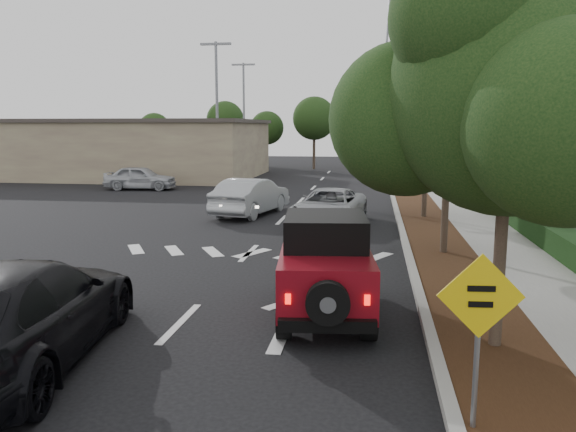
% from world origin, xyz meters
% --- Properties ---
extents(ground, '(120.00, 120.00, 0.00)m').
position_xyz_m(ground, '(0.00, 0.00, 0.00)').
color(ground, black).
rests_on(ground, ground).
extents(curb, '(0.20, 70.00, 0.15)m').
position_xyz_m(curb, '(4.60, 12.00, 0.07)').
color(curb, '#9E9B93').
rests_on(curb, ground).
extents(planting_strip, '(1.80, 70.00, 0.12)m').
position_xyz_m(planting_strip, '(5.60, 12.00, 0.06)').
color(planting_strip, black).
rests_on(planting_strip, ground).
extents(sidewalk, '(2.00, 70.00, 0.12)m').
position_xyz_m(sidewalk, '(7.50, 12.00, 0.06)').
color(sidewalk, gray).
rests_on(sidewalk, ground).
extents(hedge, '(0.80, 70.00, 0.80)m').
position_xyz_m(hedge, '(8.90, 12.00, 0.40)').
color(hedge, black).
rests_on(hedge, ground).
extents(commercial_building, '(22.00, 12.00, 4.00)m').
position_xyz_m(commercial_building, '(-16.00, 30.00, 2.00)').
color(commercial_building, '#816B59').
rests_on(commercial_building, ground).
extents(transmission_tower, '(7.00, 4.00, 28.00)m').
position_xyz_m(transmission_tower, '(6.00, 48.00, 0.00)').
color(transmission_tower, slate).
rests_on(transmission_tower, ground).
extents(street_tree_near, '(3.80, 3.80, 5.92)m').
position_xyz_m(street_tree_near, '(5.60, -0.50, 0.00)').
color(street_tree_near, black).
rests_on(street_tree_near, ground).
extents(street_tree_mid, '(3.20, 3.20, 5.32)m').
position_xyz_m(street_tree_mid, '(5.60, 6.50, 0.00)').
color(street_tree_mid, black).
rests_on(street_tree_mid, ground).
extents(street_tree_far, '(3.40, 3.40, 5.62)m').
position_xyz_m(street_tree_far, '(5.60, 13.00, 0.00)').
color(street_tree_far, black).
rests_on(street_tree_far, ground).
extents(light_pole_a, '(2.00, 0.22, 9.00)m').
position_xyz_m(light_pole_a, '(-6.50, 26.00, 0.00)').
color(light_pole_a, slate).
rests_on(light_pole_a, ground).
extents(light_pole_b, '(2.00, 0.22, 9.00)m').
position_xyz_m(light_pole_b, '(-7.50, 38.00, 0.00)').
color(light_pole_b, slate).
rests_on(light_pole_b, ground).
extents(red_jeep, '(2.05, 3.96, 1.97)m').
position_xyz_m(red_jeep, '(2.66, 0.99, 1.00)').
color(red_jeep, black).
rests_on(red_jeep, ground).
extents(silver_suv_ahead, '(2.93, 5.13, 1.35)m').
position_xyz_m(silver_suv_ahead, '(1.93, 11.28, 0.67)').
color(silver_suv_ahead, '#9C9EA3').
rests_on(silver_suv_ahead, ground).
extents(black_suv_oncoming, '(3.17, 6.07, 1.68)m').
position_xyz_m(black_suv_oncoming, '(-1.85, -2.16, 0.84)').
color(black_suv_oncoming, black).
rests_on(black_suv_oncoming, ground).
extents(silver_sedan_oncoming, '(2.64, 4.93, 1.54)m').
position_xyz_m(silver_sedan_oncoming, '(-1.48, 13.16, 0.77)').
color(silver_sedan_oncoming, '#A3A6AA').
rests_on(silver_sedan_oncoming, ground).
extents(parked_suv, '(4.25, 1.97, 1.41)m').
position_xyz_m(parked_suv, '(-9.95, 21.46, 0.70)').
color(parked_suv, '#B4B7BC').
rests_on(parked_suv, ground).
extents(speed_hump_sign, '(1.00, 0.12, 2.14)m').
position_xyz_m(speed_hump_sign, '(4.80, -3.24, 1.48)').
color(speed_hump_sign, slate).
rests_on(speed_hump_sign, ground).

